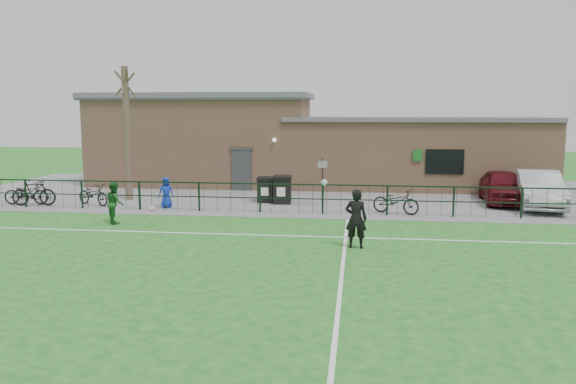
# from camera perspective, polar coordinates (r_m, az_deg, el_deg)

# --- Properties ---
(ground) EXTENTS (90.00, 90.00, 0.00)m
(ground) POSITION_cam_1_polar(r_m,az_deg,el_deg) (14.52, -2.48, -7.92)
(ground) COLOR #1B5E1D
(ground) RESTS_ON ground
(paving_strip) EXTENTS (34.00, 13.00, 0.02)m
(paving_strip) POSITION_cam_1_polar(r_m,az_deg,el_deg) (27.65, 2.20, -0.12)
(paving_strip) COLOR slate
(paving_strip) RESTS_ON ground
(pitch_line_touch) EXTENTS (28.00, 0.10, 0.01)m
(pitch_line_touch) POSITION_cam_1_polar(r_m,az_deg,el_deg) (22.05, 0.91, -2.29)
(pitch_line_touch) COLOR white
(pitch_line_touch) RESTS_ON ground
(pitch_line_mid) EXTENTS (28.00, 0.10, 0.01)m
(pitch_line_mid) POSITION_cam_1_polar(r_m,az_deg,el_deg) (18.36, -0.39, -4.45)
(pitch_line_mid) COLOR white
(pitch_line_mid) RESTS_ON ground
(pitch_line_perp) EXTENTS (0.10, 16.00, 0.01)m
(pitch_line_perp) POSITION_cam_1_polar(r_m,az_deg,el_deg) (14.34, 5.50, -8.16)
(pitch_line_perp) COLOR white
(pitch_line_perp) RESTS_ON ground
(perimeter_fence) EXTENTS (28.00, 0.10, 1.20)m
(perimeter_fence) POSITION_cam_1_polar(r_m,az_deg,el_deg) (22.15, 0.97, -0.68)
(perimeter_fence) COLOR black
(perimeter_fence) RESTS_ON ground
(bare_tree) EXTENTS (0.30, 0.30, 6.00)m
(bare_tree) POSITION_cam_1_polar(r_m,az_deg,el_deg) (26.39, -16.03, 5.68)
(bare_tree) COLOR #4D3D2E
(bare_tree) RESTS_ON ground
(wheelie_bin_left) EXTENTS (0.69, 0.78, 1.03)m
(wheelie_bin_left) POSITION_cam_1_polar(r_m,az_deg,el_deg) (24.92, -2.23, 0.17)
(wheelie_bin_left) COLOR black
(wheelie_bin_left) RESTS_ON paving_strip
(wheelie_bin_right) EXTENTS (0.79, 0.88, 1.13)m
(wheelie_bin_right) POSITION_cam_1_polar(r_m,az_deg,el_deg) (24.53, -0.57, 0.16)
(wheelie_bin_right) COLOR black
(wheelie_bin_right) RESTS_ON paving_strip
(sign_post) EXTENTS (0.06, 0.06, 2.00)m
(sign_post) POSITION_cam_1_polar(r_m,az_deg,el_deg) (24.00, 3.51, 1.01)
(sign_post) COLOR black
(sign_post) RESTS_ON paving_strip
(car_maroon) EXTENTS (2.09, 4.42, 1.46)m
(car_maroon) POSITION_cam_1_polar(r_m,az_deg,el_deg) (26.31, 20.99, 0.52)
(car_maroon) COLOR #4F0E15
(car_maroon) RESTS_ON paving_strip
(car_silver) EXTENTS (2.27, 4.87, 1.55)m
(car_silver) POSITION_cam_1_polar(r_m,az_deg,el_deg) (25.64, 24.06, 0.26)
(car_silver) COLOR #B1B3B9
(car_silver) RESTS_ON paving_strip
(bicycle_a) EXTENTS (1.95, 0.90, 0.99)m
(bicycle_a) POSITION_cam_1_polar(r_m,az_deg,el_deg) (26.75, -25.06, -0.10)
(bicycle_a) COLOR black
(bicycle_a) RESTS_ON paving_strip
(bicycle_b) EXTENTS (1.92, 0.81, 1.12)m
(bicycle_b) POSITION_cam_1_polar(r_m,az_deg,el_deg) (26.26, -24.42, -0.06)
(bicycle_b) COLOR black
(bicycle_b) RESTS_ON paving_strip
(bicycle_c) EXTENTS (1.89, 1.31, 0.94)m
(bicycle_c) POSITION_cam_1_polar(r_m,az_deg,el_deg) (25.46, -19.17, -0.22)
(bicycle_c) COLOR black
(bicycle_c) RESTS_ON paving_strip
(bicycle_e) EXTENTS (1.99, 1.35, 0.99)m
(bicycle_e) POSITION_cam_1_polar(r_m,az_deg,el_deg) (22.46, 10.90, -0.92)
(bicycle_e) COLOR black
(bicycle_e) RESTS_ON paving_strip
(spectator_child) EXTENTS (0.68, 0.50, 1.28)m
(spectator_child) POSITION_cam_1_polar(r_m,az_deg,el_deg) (23.93, -12.28, -0.05)
(spectator_child) COLOR #1230AD
(spectator_child) RESTS_ON paving_strip
(goalkeeper_kick) EXTENTS (1.55, 3.00, 1.77)m
(goalkeeper_kick) POSITION_cam_1_polar(r_m,az_deg,el_deg) (16.76, 6.84, -2.61)
(goalkeeper_kick) COLOR black
(goalkeeper_kick) RESTS_ON ground
(outfield_player) EXTENTS (0.87, 0.92, 1.50)m
(outfield_player) POSITION_cam_1_polar(r_m,az_deg,el_deg) (21.19, -17.18, -1.04)
(outfield_player) COLOR #18551E
(outfield_player) RESTS_ON ground
(ball_ground) EXTENTS (0.22, 0.22, 0.22)m
(ball_ground) POSITION_cam_1_polar(r_m,az_deg,el_deg) (23.34, -13.65, -1.67)
(ball_ground) COLOR white
(ball_ground) RESTS_ON ground
(clubhouse) EXTENTS (24.25, 5.40, 4.96)m
(clubhouse) POSITION_cam_1_polar(r_m,az_deg,el_deg) (30.47, 1.05, 4.85)
(clubhouse) COLOR tan
(clubhouse) RESTS_ON ground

